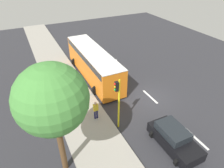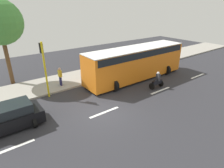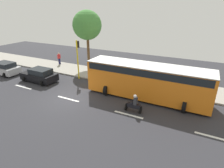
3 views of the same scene
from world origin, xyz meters
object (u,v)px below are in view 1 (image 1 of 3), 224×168
(pedestrian_by_tree, at_px, (96,110))
(street_tree_center, at_px, (52,100))
(car_black, at_px, (174,138))
(city_bus, at_px, (93,62))
(motorcycle, at_px, (116,66))
(traffic_light_corner, at_px, (118,98))

(pedestrian_by_tree, relative_size, street_tree_center, 0.22)
(car_black, height_order, street_tree_center, street_tree_center)
(street_tree_center, bearing_deg, pedestrian_by_tree, -136.45)
(car_black, relative_size, city_bus, 0.38)
(street_tree_center, bearing_deg, motorcycle, -131.32)
(city_bus, xyz_separation_m, motorcycle, (-2.88, 0.09, -1.20))
(city_bus, xyz_separation_m, pedestrian_by_tree, (2.54, 6.92, -0.79))
(motorcycle, bearing_deg, pedestrian_by_tree, 51.57)
(city_bus, bearing_deg, traffic_light_corner, 81.03)
(car_black, bearing_deg, city_bus, -83.11)
(motorcycle, height_order, traffic_light_corner, traffic_light_corner)
(pedestrian_by_tree, bearing_deg, street_tree_center, 43.55)
(city_bus, relative_size, pedestrian_by_tree, 6.51)
(car_black, distance_m, pedestrian_by_tree, 6.43)
(street_tree_center, bearing_deg, car_black, 167.71)
(motorcycle, xyz_separation_m, traffic_light_corner, (4.22, 8.43, 2.29))
(car_black, distance_m, city_bus, 12.09)
(motorcycle, bearing_deg, street_tree_center, 48.68)
(car_black, height_order, city_bus, city_bus)
(city_bus, height_order, motorcycle, city_bus)
(city_bus, relative_size, motorcycle, 7.19)
(motorcycle, bearing_deg, car_black, 83.11)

